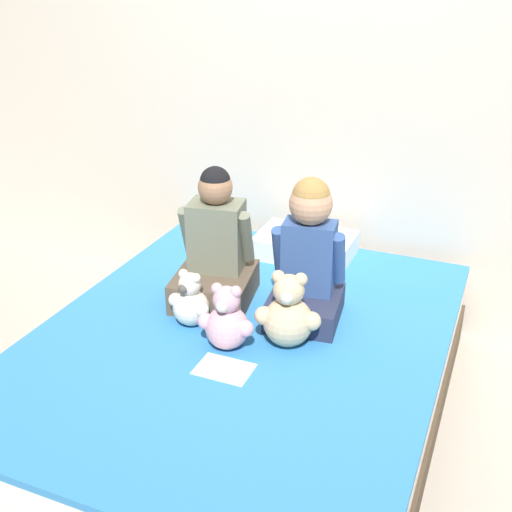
# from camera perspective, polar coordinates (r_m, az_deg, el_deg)

# --- Properties ---
(ground_plane) EXTENTS (14.00, 14.00, 0.00)m
(ground_plane) POSITION_cam_1_polar(r_m,az_deg,el_deg) (2.92, -1.25, -14.07)
(ground_plane) COLOR #B2A899
(wall_behind_bed) EXTENTS (8.00, 0.06, 2.50)m
(wall_behind_bed) POSITION_cam_1_polar(r_m,az_deg,el_deg) (3.36, 6.52, 14.84)
(wall_behind_bed) COLOR beige
(wall_behind_bed) RESTS_ON ground_plane
(bed) EXTENTS (1.63, 2.03, 0.43)m
(bed) POSITION_cam_1_polar(r_m,az_deg,el_deg) (2.79, -1.29, -10.64)
(bed) COLOR #473828
(bed) RESTS_ON ground_plane
(child_on_left) EXTENTS (0.39, 0.42, 0.61)m
(child_on_left) POSITION_cam_1_polar(r_m,az_deg,el_deg) (2.83, -3.62, 0.40)
(child_on_left) COLOR brown
(child_on_left) RESTS_ON bed
(child_on_right) EXTENTS (0.34, 0.37, 0.62)m
(child_on_right) POSITION_cam_1_polar(r_m,az_deg,el_deg) (2.67, 4.64, -0.21)
(child_on_right) COLOR #282D47
(child_on_right) RESTS_ON bed
(teddy_bear_held_by_left_child) EXTENTS (0.20, 0.15, 0.25)m
(teddy_bear_held_by_left_child) POSITION_cam_1_polar(r_m,az_deg,el_deg) (2.69, -5.84, -4.12)
(teddy_bear_held_by_left_child) COLOR silver
(teddy_bear_held_by_left_child) RESTS_ON bed
(teddy_bear_held_by_right_child) EXTENTS (0.26, 0.20, 0.32)m
(teddy_bear_held_by_right_child) POSITION_cam_1_polar(r_m,az_deg,el_deg) (2.53, 2.90, -5.19)
(teddy_bear_held_by_right_child) COLOR #D1B78E
(teddy_bear_held_by_right_child) RESTS_ON bed
(teddy_bear_between_children) EXTENTS (0.23, 0.17, 0.28)m
(teddy_bear_between_children) POSITION_cam_1_polar(r_m,az_deg,el_deg) (2.52, -2.62, -5.82)
(teddy_bear_between_children) COLOR #DBA3B2
(teddy_bear_between_children) RESTS_ON bed
(pillow_at_headboard) EXTENTS (0.49, 0.34, 0.11)m
(pillow_at_headboard) POSITION_cam_1_polar(r_m,az_deg,el_deg) (3.31, 4.40, 0.97)
(pillow_at_headboard) COLOR white
(pillow_at_headboard) RESTS_ON bed
(sign_card) EXTENTS (0.21, 0.15, 0.00)m
(sign_card) POSITION_cam_1_polar(r_m,az_deg,el_deg) (2.45, -2.85, -10.01)
(sign_card) COLOR white
(sign_card) RESTS_ON bed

